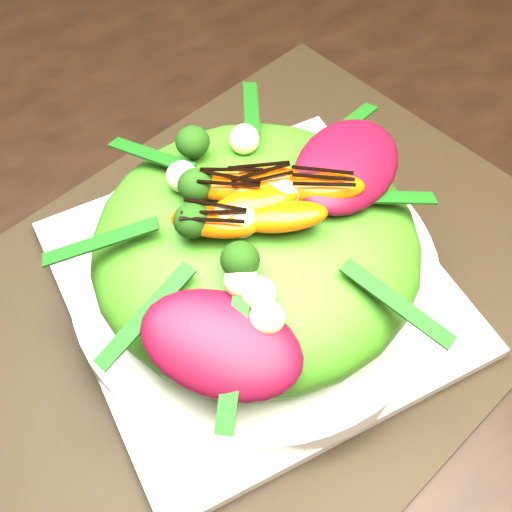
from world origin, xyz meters
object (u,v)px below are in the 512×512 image
salad_bowl (256,275)px  lettuce_mound (256,246)px  placemat (256,291)px  orange_segment (220,193)px  dining_table (238,227)px  plate_base (256,286)px

salad_bowl → lettuce_mound: lettuce_mound is taller
placemat → orange_segment: size_ratio=8.52×
placemat → salad_bowl: 0.02m
dining_table → salad_bowl: bearing=-106.9°
dining_table → lettuce_mound: 0.11m
salad_bowl → lettuce_mound: (0.00, 0.00, 0.04)m
orange_segment → plate_base: bearing=-49.7°
salad_bowl → orange_segment: 0.09m
salad_bowl → orange_segment: size_ratio=4.79×
placemat → dining_table: bearing=73.1°
dining_table → placemat: dining_table is taller
plate_base → dining_table: bearing=73.1°
placemat → plate_base: plate_base is taller
plate_base → salad_bowl: (-0.00, 0.00, 0.02)m
dining_table → orange_segment: size_ratio=28.48×
dining_table → plate_base: 0.09m
salad_bowl → orange_segment: bearing=130.3°
dining_table → placemat: (-0.02, -0.08, 0.02)m
dining_table → orange_segment: 0.14m
dining_table → salad_bowl: 0.09m
lettuce_mound → dining_table: bearing=73.1°
dining_table → placemat: size_ratio=3.34×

